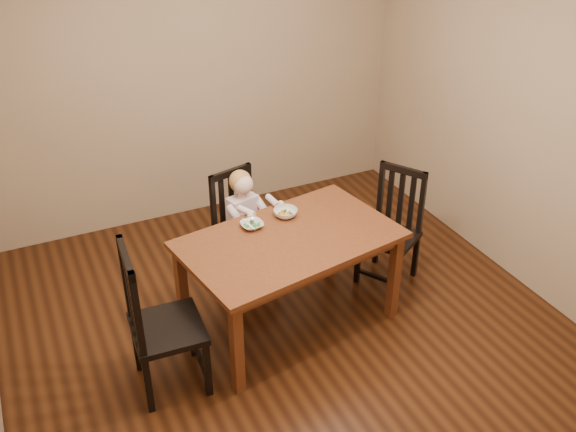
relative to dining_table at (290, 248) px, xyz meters
name	(u,v)px	position (x,y,z in m)	size (l,w,h in m)	color
room	(286,166)	(-0.05, -0.06, 0.69)	(4.01, 4.01, 2.71)	#40200D
dining_table	(290,248)	(0.00, 0.00, 0.00)	(1.64, 1.15, 0.75)	#552713
chair_child	(241,229)	(-0.10, 0.71, -0.22)	(0.49, 0.47, 0.94)	black
chair_left	(158,323)	(-1.03, -0.22, -0.15)	(0.47, 0.49, 1.09)	black
chair_right	(392,229)	(1.00, 0.18, -0.20)	(0.55, 0.56, 0.96)	black
toddler	(244,217)	(-0.09, 0.66, -0.08)	(0.31, 0.38, 0.53)	silver
bowl_peas	(252,225)	(-0.19, 0.24, 0.11)	(0.16, 0.16, 0.04)	silver
bowl_veg	(285,213)	(0.10, 0.28, 0.12)	(0.18, 0.18, 0.06)	silver
fork	(249,225)	(-0.22, 0.21, 0.13)	(0.07, 0.13, 0.05)	silver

